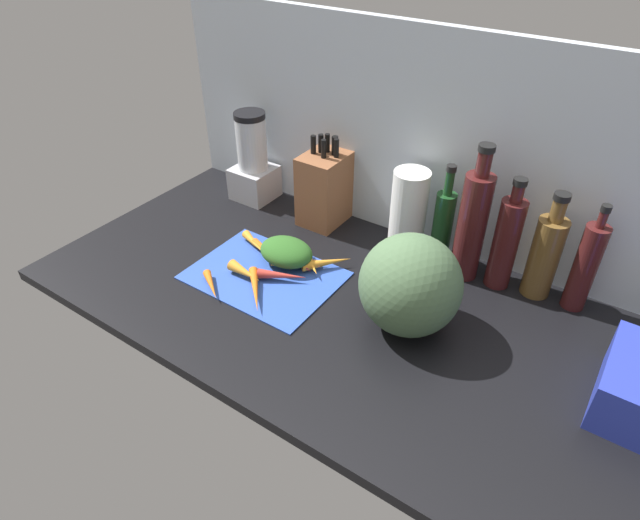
# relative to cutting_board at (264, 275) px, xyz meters

# --- Properties ---
(ground_plane) EXTENTS (1.70, 0.80, 0.03)m
(ground_plane) POSITION_rel_cutting_board_xyz_m (0.27, 0.03, -0.02)
(ground_plane) COLOR black
(wall_back) EXTENTS (1.70, 0.03, 0.60)m
(wall_back) POSITION_rel_cutting_board_xyz_m (0.27, 0.42, 0.30)
(wall_back) COLOR #ADB7C1
(wall_back) RESTS_ON ground_plane
(cutting_board) EXTENTS (0.39, 0.29, 0.01)m
(cutting_board) POSITION_rel_cutting_board_xyz_m (0.00, 0.00, 0.00)
(cutting_board) COLOR #2D51B7
(cutting_board) RESTS_ON ground_plane
(carrot_0) EXTENTS (0.11, 0.04, 0.03)m
(carrot_0) POSITION_rel_cutting_board_xyz_m (-0.03, -0.04, 0.02)
(carrot_0) COLOR orange
(carrot_0) RESTS_ON cutting_board
(carrot_1) EXTENTS (0.11, 0.07, 0.03)m
(carrot_1) POSITION_rel_cutting_board_xyz_m (-0.11, 0.09, 0.02)
(carrot_1) COLOR orange
(carrot_1) RESTS_ON cutting_board
(carrot_2) EXTENTS (0.11, 0.09, 0.03)m
(carrot_2) POSITION_rel_cutting_board_xyz_m (0.09, 0.10, 0.02)
(carrot_2) COLOR orange
(carrot_2) RESTS_ON cutting_board
(carrot_3) EXTENTS (0.17, 0.07, 0.03)m
(carrot_3) POSITION_rel_cutting_board_xyz_m (0.03, 0.08, 0.02)
(carrot_3) COLOR #B2264C
(carrot_3) RESTS_ON cutting_board
(carrot_4) EXTENTS (0.13, 0.14, 0.03)m
(carrot_4) POSITION_rel_cutting_board_xyz_m (0.03, -0.08, 0.02)
(carrot_4) COLOR orange
(carrot_4) RESTS_ON cutting_board
(carrot_5) EXTENTS (0.17, 0.07, 0.02)m
(carrot_5) POSITION_rel_cutting_board_xyz_m (-0.03, 0.07, 0.02)
(carrot_5) COLOR orange
(carrot_5) RESTS_ON cutting_board
(carrot_6) EXTENTS (0.18, 0.06, 0.03)m
(carrot_6) POSITION_rel_cutting_board_xyz_m (0.03, 0.11, 0.02)
(carrot_6) COLOR red
(carrot_6) RESTS_ON cutting_board
(carrot_7) EXTENTS (0.13, 0.08, 0.03)m
(carrot_7) POSITION_rel_cutting_board_xyz_m (0.06, 0.01, 0.02)
(carrot_7) COLOR red
(carrot_7) RESTS_ON cutting_board
(carrot_8) EXTENTS (0.11, 0.13, 0.03)m
(carrot_8) POSITION_rel_cutting_board_xyz_m (0.12, 0.12, 0.02)
(carrot_8) COLOR orange
(carrot_8) RESTS_ON cutting_board
(carrot_9) EXTENTS (0.11, 0.08, 0.02)m
(carrot_9) POSITION_rel_cutting_board_xyz_m (-0.07, -0.13, 0.01)
(carrot_9) COLOR orange
(carrot_9) RESTS_ON cutting_board
(carrot_10) EXTENTS (0.14, 0.11, 0.03)m
(carrot_10) POSITION_rel_cutting_board_xyz_m (0.05, 0.09, 0.02)
(carrot_10) COLOR orange
(carrot_10) RESTS_ON cutting_board
(carrot_greens_pile) EXTENTS (0.16, 0.12, 0.07)m
(carrot_greens_pile) POSITION_rel_cutting_board_xyz_m (0.02, 0.08, 0.04)
(carrot_greens_pile) COLOR #2D6023
(carrot_greens_pile) RESTS_ON cutting_board
(winter_squash) EXTENTS (0.24, 0.24, 0.25)m
(winter_squash) POSITION_rel_cutting_board_xyz_m (0.40, 0.04, 0.12)
(winter_squash) COLOR #4C6B47
(winter_squash) RESTS_ON ground_plane
(knife_block) EXTENTS (0.12, 0.16, 0.28)m
(knife_block) POSITION_rel_cutting_board_xyz_m (-0.03, 0.34, 0.11)
(knife_block) COLOR brown
(knife_block) RESTS_ON ground_plane
(blender_appliance) EXTENTS (0.13, 0.13, 0.29)m
(blender_appliance) POSITION_rel_cutting_board_xyz_m (-0.30, 0.33, 0.12)
(blender_appliance) COLOR #B2B2B7
(blender_appliance) RESTS_ON ground_plane
(paper_towel_roll) EXTENTS (0.10, 0.10, 0.25)m
(paper_towel_roll) POSITION_rel_cutting_board_xyz_m (0.26, 0.33, 0.12)
(paper_towel_roll) COLOR white
(paper_towel_roll) RESTS_ON ground_plane
(bottle_0) EXTENTS (0.06, 0.06, 0.29)m
(bottle_0) POSITION_rel_cutting_board_xyz_m (0.35, 0.35, 0.11)
(bottle_0) COLOR #19421E
(bottle_0) RESTS_ON ground_plane
(bottle_1) EXTENTS (0.08, 0.08, 0.38)m
(bottle_1) POSITION_rel_cutting_board_xyz_m (0.44, 0.32, 0.16)
(bottle_1) COLOR #471919
(bottle_1) RESTS_ON ground_plane
(bottle_2) EXTENTS (0.07, 0.07, 0.31)m
(bottle_2) POSITION_rel_cutting_board_xyz_m (0.53, 0.33, 0.13)
(bottle_2) COLOR #471919
(bottle_2) RESTS_ON ground_plane
(bottle_3) EXTENTS (0.07, 0.07, 0.29)m
(bottle_3) POSITION_rel_cutting_board_xyz_m (0.63, 0.35, 0.12)
(bottle_3) COLOR brown
(bottle_3) RESTS_ON ground_plane
(bottle_4) EXTENTS (0.06, 0.06, 0.29)m
(bottle_4) POSITION_rel_cutting_board_xyz_m (0.72, 0.35, 0.12)
(bottle_4) COLOR #471919
(bottle_4) RESTS_ON ground_plane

